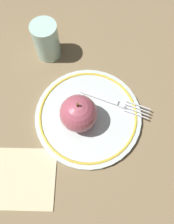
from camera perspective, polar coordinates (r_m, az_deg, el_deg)
The scene contains 6 objects.
ground_plane at distance 0.52m, azimuth 0.88°, elevation -2.63°, with size 2.00×2.00×0.00m, color olive.
plate at distance 0.51m, azimuth -0.00°, elevation -1.16°, with size 0.25×0.25×0.02m.
apple_red_whole at distance 0.46m, azimuth -2.24°, elevation -0.39°, with size 0.08×0.08×0.09m.
fork at distance 0.52m, azimuth 6.70°, elevation 2.80°, with size 0.13×0.13×0.00m.
drinking_glass at distance 0.58m, azimuth -10.55°, elevation 17.83°, with size 0.06×0.06×0.10m, color silver.
napkin_folded at distance 0.51m, azimuth -17.43°, elevation -16.08°, with size 0.13×0.16×0.01m, color beige.
Camera 1 is at (-0.15, 0.08, 0.49)m, focal length 35.00 mm.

